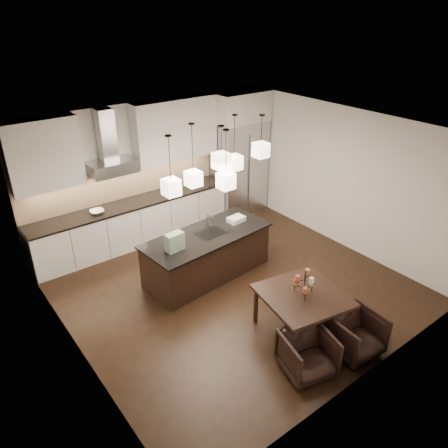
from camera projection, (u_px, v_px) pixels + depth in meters
floor at (231, 285)px, 7.82m from camera, size 5.50×5.50×0.02m
ceiling at (232, 130)px, 6.52m from camera, size 5.50×5.50×0.02m
wall_back at (150, 169)px, 9.12m from camera, size 5.50×0.02×2.80m
wall_front at (374, 296)px, 5.22m from camera, size 5.50×0.02×2.80m
wall_left at (65, 272)px, 5.68m from camera, size 0.02×5.50×2.80m
wall_right at (340, 178)px, 8.66m from camera, size 0.02×5.50×2.80m
refrigerator at (239, 167)px, 10.13m from camera, size 1.20×0.72×2.15m
fridge_panel at (240, 106)px, 9.48m from camera, size 1.26×0.72×0.65m
lower_cabinets at (134, 223)px, 8.99m from camera, size 4.21×0.62×0.88m
countertop at (132, 203)px, 8.78m from camera, size 4.21×0.66×0.04m
backsplash at (124, 183)px, 8.83m from camera, size 4.21×0.02×0.63m
upper_cab_left at (43, 155)px, 7.49m from camera, size 1.25×0.35×1.25m
upper_cab_right at (175, 130)px, 8.92m from camera, size 1.85×0.35×1.25m
hood_canopy at (112, 167)px, 8.27m from camera, size 0.90×0.52×0.24m
hood_chimney at (106, 135)px, 8.07m from camera, size 0.30×0.28×0.96m
fruit_bowl at (97, 212)px, 8.31m from camera, size 0.29×0.29×0.06m
island_body at (207, 255)px, 7.94m from camera, size 2.36×1.10×0.81m
island_top at (207, 235)px, 7.75m from camera, size 2.44×1.18×0.04m
faucet at (207, 222)px, 7.77m from camera, size 0.11×0.23×0.35m
tote_bag at (175, 242)px, 7.19m from camera, size 0.32×0.19×0.31m
food_container at (236, 219)px, 8.17m from camera, size 0.33×0.25×0.09m
dining_table at (301, 313)px, 6.57m from camera, size 1.35×1.35×0.70m
candelabra at (304, 283)px, 6.32m from camera, size 0.39×0.39×0.41m
candle_a at (311, 283)px, 6.39m from camera, size 0.08×0.08×0.09m
candle_b at (296, 282)px, 6.40m from camera, size 0.08×0.08×0.09m
candle_c at (305, 290)px, 6.22m from camera, size 0.08×0.08×0.09m
candle_d at (307, 272)px, 6.38m from camera, size 0.08×0.08×0.09m
candle_e at (297, 278)px, 6.23m from camera, size 0.08×0.08×0.09m
candle_f at (311, 281)px, 6.18m from camera, size 0.08×0.08×0.09m
armchair_left at (307, 354)px, 5.88m from camera, size 0.80×0.82×0.61m
armchair_right at (355, 334)px, 6.21m from camera, size 0.74×0.76×0.64m
pendant_a at (171, 187)px, 6.71m from camera, size 0.24×0.24×0.26m
pendant_b at (193, 179)px, 7.38m from camera, size 0.24×0.24×0.26m
pendant_c at (221, 161)px, 7.09m from camera, size 0.24×0.24×0.26m
pendant_d at (234, 162)px, 7.86m from camera, size 0.24×0.24×0.26m
pendant_e at (261, 150)px, 7.74m from camera, size 0.24×0.24×0.26m
pendant_f at (226, 181)px, 7.01m from camera, size 0.24×0.24×0.26m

